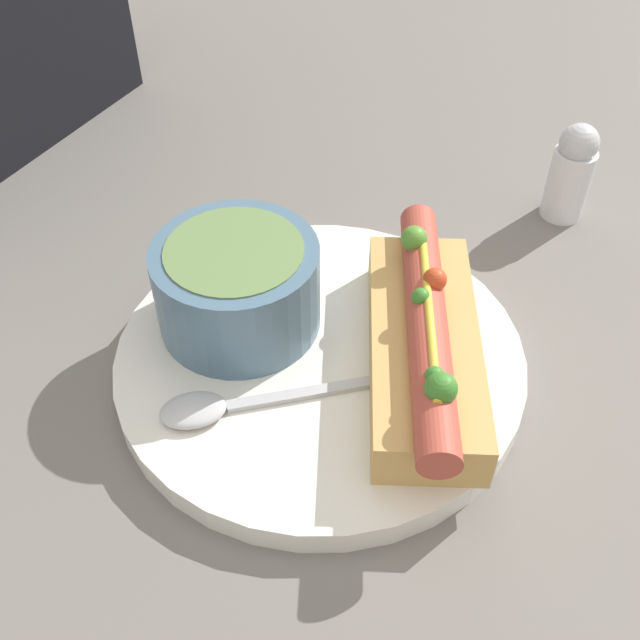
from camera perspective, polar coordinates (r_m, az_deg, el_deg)
name	(u,v)px	position (r m, az deg, el deg)	size (l,w,h in m)	color
ground_plane	(320,369)	(0.49, 0.00, -3.76)	(4.00, 4.00, 0.00)	slate
dinner_plate	(320,360)	(0.48, 0.00, -3.07)	(0.26, 0.26, 0.02)	white
hot_dog	(424,341)	(0.45, 7.95, -1.58)	(0.19, 0.13, 0.06)	tan
soup_bowl	(234,287)	(0.47, -6.56, 2.54)	(0.10, 0.10, 0.06)	slate
spoon	(229,405)	(0.44, -6.97, -6.42)	(0.11, 0.13, 0.01)	#B7B7BC
salt_shaker	(571,172)	(0.62, 18.59, 10.62)	(0.03, 0.03, 0.08)	silver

